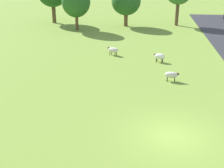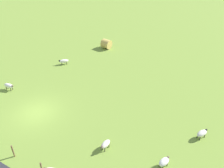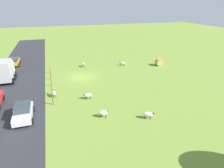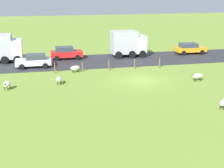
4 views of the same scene
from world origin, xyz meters
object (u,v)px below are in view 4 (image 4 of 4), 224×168
at_px(sheep_3, 223,103).
at_px(sheep_5, 7,84).
at_px(sheep_2, 59,79).
at_px(sheep_1, 197,76).
at_px(car_4, 34,61).
at_px(truck_0, 128,43).
at_px(car_1, 190,48).
at_px(car_6, 66,53).
at_px(sheep_4, 75,68).
at_px(truck_2, 1,48).

xyz_separation_m(sheep_3, sheep_5, (8.63, 16.92, 0.06)).
relative_size(sheep_2, sheep_5, 1.02).
xyz_separation_m(sheep_1, car_4, (9.32, 16.08, 0.32)).
xyz_separation_m(sheep_2, truck_0, (11.25, -9.85, 1.35)).
bearing_deg(sheep_3, sheep_5, 62.99).
xyz_separation_m(truck_0, car_1, (-0.06, -9.03, -1.03)).
xyz_separation_m(sheep_2, car_6, (11.27, -1.60, 0.38)).
height_order(truck_0, car_6, truck_0).
height_order(sheep_2, sheep_5, sheep_5).
distance_m(sheep_3, car_4, 22.30).
distance_m(sheep_2, truck_0, 15.02).
bearing_deg(sheep_4, sheep_5, 126.12).
height_order(sheep_4, truck_2, truck_2).
distance_m(car_4, car_6, 5.51).
xyz_separation_m(sheep_2, car_4, (7.50, 2.42, 0.34)).
relative_size(sheep_1, car_4, 0.32).
bearing_deg(truck_2, truck_0, -89.73).
height_order(sheep_4, car_4, car_4).
height_order(sheep_1, car_6, car_6).
relative_size(sheep_3, sheep_4, 0.96).
bearing_deg(car_1, sheep_2, 120.65).
relative_size(sheep_5, truck_2, 0.24).
xyz_separation_m(sheep_2, car_1, (11.19, -18.88, 0.32)).
distance_m(sheep_2, car_6, 11.39).
bearing_deg(sheep_1, car_1, -21.84).
height_order(sheep_2, truck_2, truck_2).
height_order(sheep_3, truck_2, truck_2).
distance_m(sheep_4, car_1, 18.23).
xyz_separation_m(sheep_1, sheep_2, (1.82, 13.67, -0.02)).
relative_size(sheep_3, car_4, 0.29).
bearing_deg(sheep_2, truck_2, 29.61).
relative_size(sheep_5, car_1, 0.27).
relative_size(sheep_4, truck_0, 0.27).
relative_size(sheep_3, sheep_5, 1.01).
distance_m(sheep_1, car_6, 17.81).
distance_m(sheep_1, truck_2, 23.90).
height_order(sheep_4, truck_0, truck_0).
bearing_deg(truck_0, sheep_4, 131.99).
xyz_separation_m(sheep_4, truck_0, (7.03, -7.81, 1.34)).
bearing_deg(truck_0, car_4, 106.99).
relative_size(sheep_5, car_6, 0.28).
bearing_deg(car_4, sheep_2, -162.15).
bearing_deg(car_1, truck_2, 90.04).
relative_size(car_1, car_6, 1.04).
bearing_deg(sheep_3, car_1, -18.12).
relative_size(sheep_4, sheep_5, 1.05).
bearing_deg(sheep_2, car_4, 17.85).
bearing_deg(car_6, car_4, 133.23).
relative_size(sheep_5, truck_0, 0.25).
distance_m(sheep_1, sheep_2, 13.79).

